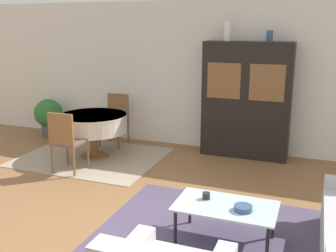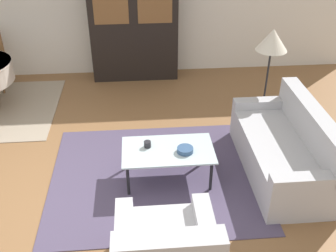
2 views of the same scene
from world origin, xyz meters
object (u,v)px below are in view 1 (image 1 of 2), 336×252
(cup, at_px, (206,196))
(potted_plant, at_px, (49,115))
(dining_chair_far, at_px, (116,116))
(display_cabinet, at_px, (246,100))
(vase_short, at_px, (270,36))
(bowl, at_px, (243,208))
(vase_tall, at_px, (227,31))
(coffee_table, at_px, (226,209))
(dining_table, at_px, (93,123))
(dining_chair_near, at_px, (66,138))

(cup, distance_m, potted_plant, 4.93)
(dining_chair_far, bearing_deg, display_cabinet, -174.86)
(vase_short, bearing_deg, display_cabinet, -179.84)
(bowl, distance_m, vase_short, 3.46)
(display_cabinet, xyz_separation_m, vase_tall, (-0.37, 0.00, 1.16))
(vase_short, distance_m, potted_plant, 4.65)
(coffee_table, bearing_deg, bowl, -17.94)
(coffee_table, bearing_deg, display_cabinet, 96.50)
(vase_tall, distance_m, potted_plant, 4.03)
(cup, height_order, bowl, cup)
(display_cabinet, relative_size, vase_tall, 6.23)
(display_cabinet, height_order, dining_table, display_cabinet)
(coffee_table, distance_m, vase_tall, 3.54)
(dining_chair_near, bearing_deg, display_cabinet, 36.97)
(vase_short, xyz_separation_m, potted_plant, (-4.35, -0.20, -1.64))
(display_cabinet, height_order, vase_short, vase_short)
(bowl, bearing_deg, vase_short, 93.80)
(vase_tall, xyz_separation_m, potted_plant, (-3.65, -0.20, -1.71))
(dining_table, xyz_separation_m, potted_plant, (-1.58, 0.83, -0.16))
(dining_table, relative_size, bowl, 6.31)
(dining_chair_far, xyz_separation_m, cup, (2.55, -2.68, -0.09))
(dining_chair_near, distance_m, vase_tall, 3.20)
(dining_chair_far, distance_m, vase_tall, 2.62)
(dining_table, xyz_separation_m, bowl, (2.97, -2.01, -0.16))
(bowl, bearing_deg, vase_tall, 106.57)
(dining_chair_near, xyz_separation_m, cup, (2.55, -1.06, -0.09))
(dining_chair_far, height_order, cup, dining_chair_far)
(vase_short, bearing_deg, vase_tall, 180.00)
(bowl, bearing_deg, dining_chair_near, 158.03)
(vase_short, bearing_deg, potted_plant, -177.31)
(dining_table, bearing_deg, vase_short, 20.39)
(cup, relative_size, potted_plant, 0.11)
(dining_chair_far, height_order, potted_plant, dining_chair_far)
(cup, bearing_deg, dining_chair_far, 133.52)
(coffee_table, height_order, dining_table, dining_table)
(coffee_table, relative_size, dining_table, 0.91)
(dining_table, bearing_deg, display_cabinet, 22.85)
(dining_chair_near, xyz_separation_m, dining_chair_far, (0.00, 1.62, 0.00))
(coffee_table, bearing_deg, dining_table, 145.01)
(cup, bearing_deg, vase_short, 85.58)
(bowl, xyz_separation_m, vase_tall, (-0.90, 3.04, 1.70))
(coffee_table, xyz_separation_m, dining_chair_far, (-2.78, 2.76, 0.17))
(dining_chair_far, distance_m, vase_short, 3.17)
(coffee_table, xyz_separation_m, display_cabinet, (-0.34, 2.98, 0.61))
(coffee_table, bearing_deg, cup, 162.37)
(coffee_table, relative_size, dining_chair_near, 1.10)
(vase_tall, bearing_deg, bowl, -73.43)
(dining_chair_far, xyz_separation_m, potted_plant, (-1.58, 0.02, -0.11))
(cup, bearing_deg, coffee_table, -17.63)
(vase_short, bearing_deg, dining_chair_far, -175.45)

